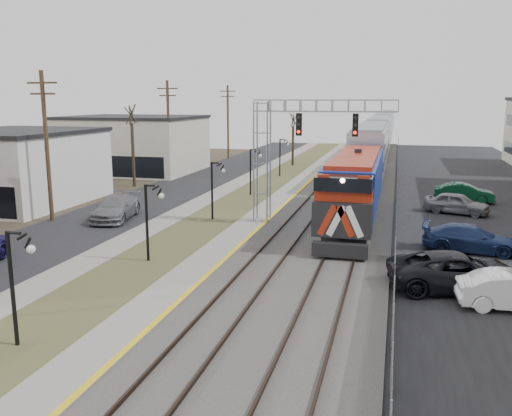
% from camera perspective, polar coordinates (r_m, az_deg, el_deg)
% --- Properties ---
extents(street_west, '(7.00, 120.00, 0.04)m').
position_cam_1_polar(street_west, '(46.46, -10.53, 1.11)').
color(street_west, black).
rests_on(street_west, ground).
extents(sidewalk, '(2.00, 120.00, 0.08)m').
position_cam_1_polar(sidewalk, '(44.75, -5.30, 0.89)').
color(sidewalk, gray).
rests_on(sidewalk, ground).
extents(grass_median, '(4.00, 120.00, 0.06)m').
position_cam_1_polar(grass_median, '(43.84, -1.61, 0.70)').
color(grass_median, '#48512B').
rests_on(grass_median, ground).
extents(platform, '(2.00, 120.00, 0.24)m').
position_cam_1_polar(platform, '(43.09, 2.23, 0.63)').
color(platform, gray).
rests_on(platform, ground).
extents(ballast_bed, '(8.00, 120.00, 0.20)m').
position_cam_1_polar(ballast_bed, '(42.33, 8.85, 0.28)').
color(ballast_bed, '#595651').
rests_on(ballast_bed, ground).
extents(parking_lot, '(16.00, 120.00, 0.04)m').
position_cam_1_polar(parking_lot, '(42.90, 24.99, -0.63)').
color(parking_lot, black).
rests_on(parking_lot, ground).
extents(platform_edge, '(0.24, 120.00, 0.01)m').
position_cam_1_polar(platform_edge, '(42.89, 3.38, 0.74)').
color(platform_edge, gold).
rests_on(platform_edge, platform).
extents(track_near, '(1.58, 120.00, 0.15)m').
position_cam_1_polar(track_near, '(42.54, 6.18, 0.65)').
color(track_near, '#2D2119').
rests_on(track_near, ballast_bed).
extents(track_far, '(1.58, 120.00, 0.15)m').
position_cam_1_polar(track_far, '(42.18, 10.88, 0.41)').
color(track_far, '#2D2119').
rests_on(track_far, ballast_bed).
extents(train, '(3.00, 108.65, 5.33)m').
position_cam_1_polar(train, '(82.61, 12.91, 7.49)').
color(train, '#132F9E').
rests_on(train, ground).
extents(signal_gantry, '(9.00, 1.07, 8.15)m').
position_cam_1_polar(signal_gantry, '(35.12, 3.38, 7.17)').
color(signal_gantry, gray).
rests_on(signal_gantry, ground).
extents(lampposts, '(0.14, 62.14, 4.00)m').
position_cam_1_polar(lampposts, '(28.11, -11.16, -1.49)').
color(lampposts, black).
rests_on(lampposts, ground).
extents(utility_poles, '(0.28, 80.28, 10.00)m').
position_cam_1_polar(utility_poles, '(38.74, -21.16, 5.95)').
color(utility_poles, '#4C3823').
rests_on(utility_poles, ground).
extents(fence, '(0.04, 120.00, 1.60)m').
position_cam_1_polar(fence, '(42.01, 14.58, 0.93)').
color(fence, gray).
rests_on(fence, ground).
extents(bare_trees, '(12.30, 42.30, 5.95)m').
position_cam_1_polar(bare_trees, '(50.08, -9.96, 4.97)').
color(bare_trees, '#382D23').
rests_on(bare_trees, ground).
extents(car_lot_c, '(6.37, 3.93, 1.65)m').
position_cam_1_polar(car_lot_c, '(25.04, 20.52, -6.40)').
color(car_lot_c, black).
rests_on(car_lot_c, ground).
extents(car_lot_d, '(5.27, 2.60, 1.47)m').
position_cam_1_polar(car_lot_d, '(31.49, 21.69, -3.07)').
color(car_lot_d, '#15234C').
rests_on(car_lot_d, ground).
extents(car_lot_e, '(4.83, 3.13, 1.53)m').
position_cam_1_polar(car_lot_e, '(41.55, 20.40, 0.42)').
color(car_lot_e, gray).
rests_on(car_lot_e, ground).
extents(car_lot_f, '(4.70, 1.92, 1.52)m').
position_cam_1_polar(car_lot_f, '(46.41, 21.05, 1.45)').
color(car_lot_f, '#0D4125').
rests_on(car_lot_f, ground).
extents(car_street_b, '(3.29, 5.94, 1.63)m').
position_cam_1_polar(car_street_b, '(38.41, -14.53, 0.00)').
color(car_street_b, slate).
rests_on(car_street_b, ground).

